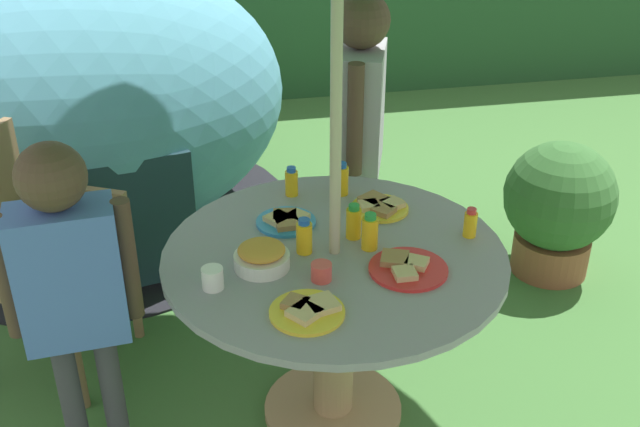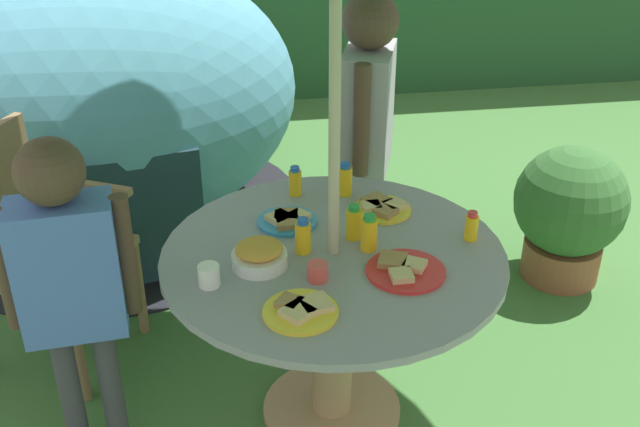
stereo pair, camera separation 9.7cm
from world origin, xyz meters
name	(u,v)px [view 1 (the left image)]	position (x,y,z in m)	size (l,w,h in m)	color
ground_plane	(333,413)	(0.00, 0.00, -0.01)	(10.00, 10.00, 0.02)	#3D6B33
garden_table	(334,300)	(0.00, 0.00, 0.50)	(1.14, 1.14, 0.70)	tan
wooden_chair	(21,244)	(-1.09, 0.55, 0.53)	(0.65, 0.65, 0.93)	brown
dome_tent	(91,99)	(-0.88, 1.69, 0.67)	(2.39, 2.39, 1.36)	teal
potted_plant	(558,205)	(1.22, 0.74, 0.35)	(0.51, 0.51, 0.65)	brown
child_in_grey_shirt	(359,109)	(0.28, 0.82, 0.86)	(0.30, 0.43, 1.35)	brown
child_in_blue_shirt	(69,275)	(-0.83, -0.07, 0.76)	(0.40, 0.20, 1.18)	#3F3F47
snack_bowl	(262,256)	(-0.25, -0.05, 0.74)	(0.18, 0.18, 0.09)	white
plate_center_front	(407,267)	(0.20, -0.15, 0.71)	(0.25, 0.25, 0.03)	red
plate_mid_left	(286,220)	(-0.13, 0.21, 0.71)	(0.21, 0.21, 0.03)	#338CD8
plate_center_back	(308,310)	(-0.15, -0.32, 0.71)	(0.22, 0.22, 0.03)	yellow
plate_front_edge	(379,206)	(0.22, 0.25, 0.71)	(0.21, 0.21, 0.03)	yellow
juice_bottle_near_left	(370,232)	(0.12, 0.00, 0.76)	(0.05, 0.05, 0.13)	yellow
juice_bottle_near_right	(470,223)	(0.47, 0.01, 0.75)	(0.05, 0.05, 0.10)	yellow
juice_bottle_far_left	(304,237)	(-0.10, 0.02, 0.75)	(0.05, 0.05, 0.12)	yellow
juice_bottle_far_right	(354,222)	(0.08, 0.08, 0.76)	(0.05, 0.05, 0.12)	yellow
juice_bottle_mid_right	(341,179)	(0.11, 0.40, 0.76)	(0.05, 0.05, 0.13)	yellow
juice_bottle_back_edge	(292,182)	(-0.07, 0.43, 0.75)	(0.05, 0.05, 0.11)	yellow
cup_near	(213,278)	(-0.41, -0.13, 0.73)	(0.07, 0.07, 0.07)	white
cup_far	(321,272)	(-0.07, -0.15, 0.73)	(0.07, 0.07, 0.06)	#E04C47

